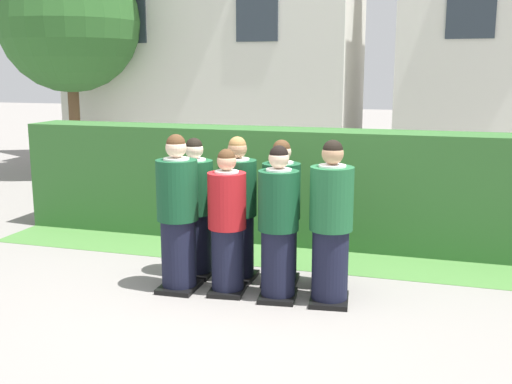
{
  "coord_description": "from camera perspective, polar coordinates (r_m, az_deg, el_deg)",
  "views": [
    {
      "loc": [
        1.82,
        -5.8,
        2.32
      ],
      "look_at": [
        0.0,
        0.23,
        1.05
      ],
      "focal_mm": 43.34,
      "sensor_mm": 36.0,
      "label": 1
    }
  ],
  "objects": [
    {
      "name": "student_rear_row_2",
      "position": [
        6.66,
        2.33,
        -2.24
      ],
      "size": [
        0.41,
        0.52,
        1.58
      ],
      "color": "black",
      "rests_on": "ground"
    },
    {
      "name": "student_rear_row_3",
      "position": [
        6.58,
        6.97,
        -2.56
      ],
      "size": [
        0.41,
        0.49,
        1.56
      ],
      "color": "black",
      "rests_on": "ground"
    },
    {
      "name": "student_front_row_3",
      "position": [
        6.12,
        6.93,
        -3.21
      ],
      "size": [
        0.43,
        0.54,
        1.64
      ],
      "color": "black",
      "rests_on": "ground"
    },
    {
      "name": "hedge",
      "position": [
        8.32,
        3.86,
        0.57
      ],
      "size": [
        7.88,
        0.7,
        1.52
      ],
      "color": "#33662D",
      "rests_on": "ground"
    },
    {
      "name": "oak_tree_left",
      "position": [
        14.27,
        -16.87,
        14.79
      ],
      "size": [
        3.01,
        3.01,
        4.8
      ],
      "color": "brown",
      "rests_on": "ground"
    },
    {
      "name": "ground_plane",
      "position": [
        6.51,
        -0.58,
        -9.48
      ],
      "size": [
        60.0,
        60.0,
        0.0
      ],
      "primitive_type": "plane",
      "color": "gray"
    },
    {
      "name": "student_rear_row_1",
      "position": [
        6.77,
        -1.7,
        -1.92
      ],
      "size": [
        0.42,
        0.5,
        1.6
      ],
      "color": "black",
      "rests_on": "ground"
    },
    {
      "name": "student_in_red_blazer",
      "position": [
        6.37,
        -2.68,
        -3.13
      ],
      "size": [
        0.4,
        0.5,
        1.52
      ],
      "color": "black",
      "rests_on": "ground"
    },
    {
      "name": "student_front_row_0",
      "position": [
        6.5,
        -7.24,
        -2.31
      ],
      "size": [
        0.43,
        0.49,
        1.66
      ],
      "color": "black",
      "rests_on": "ground"
    },
    {
      "name": "student_rear_row_0",
      "position": [
        6.94,
        -5.63,
        -1.76
      ],
      "size": [
        0.41,
        0.48,
        1.57
      ],
      "color": "black",
      "rests_on": "ground"
    },
    {
      "name": "lawn_strip",
      "position": [
        7.75,
        2.44,
        -6.01
      ],
      "size": [
        7.88,
        0.9,
        0.01
      ],
      "primitive_type": "cube",
      "color": "#477A38",
      "rests_on": "ground"
    },
    {
      "name": "student_front_row_2",
      "position": [
        6.2,
        2.08,
        -3.26
      ],
      "size": [
        0.42,
        0.49,
        1.58
      ],
      "color": "black",
      "rests_on": "ground"
    },
    {
      "name": "school_building_main",
      "position": [
        15.4,
        -3.58,
        17.03
      ],
      "size": [
        7.05,
        3.55,
        7.49
      ],
      "color": "silver",
      "rests_on": "ground"
    }
  ]
}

